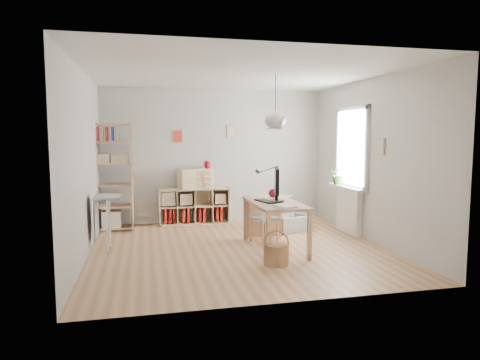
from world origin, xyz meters
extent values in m
plane|color=tan|center=(0.00, 0.00, 0.00)|extent=(4.50, 4.50, 0.00)
plane|color=silver|center=(0.00, 2.25, 1.35)|extent=(4.50, 0.00, 4.50)
plane|color=silver|center=(0.00, -2.25, 1.35)|extent=(4.50, 0.00, 4.50)
plane|color=silver|center=(-2.25, 0.00, 1.35)|extent=(0.00, 4.50, 4.50)
plane|color=silver|center=(2.25, 0.00, 1.35)|extent=(0.00, 4.50, 4.50)
plane|color=white|center=(0.00, 0.00, 2.70)|extent=(4.50, 4.50, 0.00)
cylinder|color=black|center=(0.55, -0.15, 2.36)|extent=(0.01, 0.01, 0.68)
ellipsoid|color=white|center=(0.55, -0.15, 2.00)|extent=(0.32, 0.32, 0.27)
cube|color=white|center=(2.23, 0.60, 1.55)|extent=(0.03, 1.00, 1.30)
cube|color=white|center=(2.21, 0.06, 1.55)|extent=(0.06, 0.08, 1.46)
cube|color=white|center=(2.21, 1.14, 1.55)|extent=(0.06, 0.08, 1.46)
cube|color=white|center=(2.21, 0.60, 2.24)|extent=(0.06, 1.16, 0.08)
cube|color=white|center=(2.21, 0.60, 0.86)|extent=(0.06, 1.16, 0.08)
cube|color=white|center=(2.19, 0.60, 0.40)|extent=(0.10, 0.80, 0.80)
cube|color=white|center=(2.14, 0.60, 0.83)|extent=(0.22, 1.20, 0.06)
cube|color=tan|center=(0.55, -0.15, 0.73)|extent=(0.70, 1.50, 0.04)
cube|color=tan|center=(0.25, -0.85, 0.35)|extent=(0.06, 0.06, 0.71)
cube|color=tan|center=(0.25, 0.55, 0.35)|extent=(0.06, 0.06, 0.71)
cube|color=tan|center=(0.85, -0.85, 0.35)|extent=(0.06, 0.06, 0.71)
cube|color=tan|center=(0.85, 0.55, 0.35)|extent=(0.06, 0.06, 0.71)
cube|color=beige|center=(-0.45, 2.04, 0.01)|extent=(1.40, 0.38, 0.03)
cube|color=beige|center=(-0.45, 2.04, 0.70)|extent=(1.40, 0.38, 0.03)
cube|color=beige|center=(-1.14, 2.04, 0.36)|extent=(0.03, 0.38, 0.72)
cube|color=beige|center=(0.23, 2.04, 0.36)|extent=(0.03, 0.38, 0.72)
cube|color=beige|center=(-0.45, 2.22, 0.36)|extent=(1.40, 0.02, 0.72)
cube|color=maroon|center=(-1.03, 2.06, 0.19)|extent=(0.06, 0.26, 0.30)
cube|color=maroon|center=(-0.94, 2.06, 0.19)|extent=(0.05, 0.26, 0.30)
cube|color=maroon|center=(-0.86, 2.06, 0.19)|extent=(0.05, 0.26, 0.30)
cube|color=maroon|center=(-0.67, 2.06, 0.19)|extent=(0.05, 0.26, 0.30)
cube|color=maroon|center=(-0.58, 2.06, 0.19)|extent=(0.05, 0.26, 0.30)
cube|color=maroon|center=(-0.35, 2.06, 0.19)|extent=(0.06, 0.26, 0.30)
cube|color=maroon|center=(-0.26, 2.06, 0.19)|extent=(0.06, 0.26, 0.30)
cube|color=maroon|center=(0.00, 2.06, 0.19)|extent=(0.06, 0.26, 0.30)
cube|color=maroon|center=(0.09, 2.06, 0.19)|extent=(0.05, 0.26, 0.30)
cube|color=tan|center=(-2.41, 1.80, 1.00)|extent=(0.04, 0.38, 2.00)
cube|color=tan|center=(-1.65, 1.80, 1.00)|extent=(0.04, 0.38, 2.00)
cube|color=tan|center=(-2.03, 1.80, 0.05)|extent=(0.76, 0.38, 0.03)
cube|color=tan|center=(-2.03, 1.80, 0.45)|extent=(0.76, 0.38, 0.03)
cube|color=tan|center=(-2.03, 1.80, 0.85)|extent=(0.76, 0.38, 0.03)
cube|color=tan|center=(-2.03, 1.80, 1.25)|extent=(0.76, 0.38, 0.03)
cube|color=tan|center=(-2.03, 1.80, 1.65)|extent=(0.76, 0.38, 0.03)
cube|color=tan|center=(-2.03, 1.80, 1.98)|extent=(0.76, 0.38, 0.03)
cube|color=navy|center=(-2.31, 1.80, 1.79)|extent=(0.04, 0.18, 0.26)
cube|color=maroon|center=(-2.23, 1.80, 1.79)|extent=(0.04, 0.18, 0.26)
cube|color=beige|center=(-2.15, 1.80, 1.79)|extent=(0.04, 0.18, 0.26)
cube|color=maroon|center=(-2.07, 1.80, 1.79)|extent=(0.04, 0.18, 0.26)
cube|color=navy|center=(-1.97, 1.80, 1.79)|extent=(0.04, 0.18, 0.26)
cube|color=beige|center=(-1.87, 1.80, 1.79)|extent=(0.04, 0.18, 0.26)
cube|color=#959598|center=(-1.97, 0.35, 0.83)|extent=(0.40, 0.55, 0.04)
cylinder|color=white|center=(-1.97, 0.13, 0.41)|extent=(0.03, 0.03, 0.82)
cylinder|color=white|center=(-1.97, 0.57, 0.41)|extent=(0.03, 0.03, 0.82)
cube|color=#959598|center=(-2.15, 0.35, 0.50)|extent=(0.02, 0.50, 0.62)
cube|color=#959598|center=(0.52, 0.32, 0.39)|extent=(0.48, 0.48, 0.05)
cube|color=tan|center=(0.43, 0.11, 0.18)|extent=(0.04, 0.04, 0.37)
cube|color=tan|center=(0.31, 0.40, 0.18)|extent=(0.04, 0.04, 0.37)
cube|color=tan|center=(0.72, 0.24, 0.18)|extent=(0.04, 0.04, 0.37)
cube|color=tan|center=(0.60, 0.53, 0.18)|extent=(0.04, 0.04, 0.37)
cube|color=tan|center=(0.45, 0.47, 0.59)|extent=(0.35, 0.17, 0.33)
cylinder|color=#AC7C4E|center=(0.33, -0.94, 0.14)|extent=(0.35, 0.35, 0.29)
torus|color=#AC7C4E|center=(0.33, -0.94, 0.31)|extent=(0.34, 0.14, 0.35)
cube|color=silver|center=(1.17, 0.93, 0.01)|extent=(0.69, 0.58, 0.02)
cube|color=silver|center=(0.90, 0.83, 0.15)|extent=(0.16, 0.39, 0.30)
cube|color=silver|center=(1.43, 1.03, 0.15)|extent=(0.16, 0.39, 0.30)
cube|color=silver|center=(1.23, 0.75, 0.15)|extent=(0.56, 0.22, 0.30)
cube|color=silver|center=(1.10, 1.11, 0.15)|extent=(0.56, 0.22, 0.30)
cube|color=silver|center=(1.04, 1.27, 0.43)|extent=(0.62, 0.38, 0.38)
sphere|color=yellow|center=(1.05, 0.82, 0.22)|extent=(0.13, 0.13, 0.13)
sphere|color=blue|center=(1.24, 1.01, 0.22)|extent=(0.13, 0.13, 0.13)
sphere|color=#BF4217|center=(1.15, 0.90, 0.22)|extent=(0.13, 0.13, 0.13)
sphere|color=green|center=(1.35, 0.91, 0.22)|extent=(0.13, 0.13, 0.13)
cylinder|color=black|center=(0.57, -0.18, 0.76)|extent=(0.24, 0.24, 0.02)
cylinder|color=black|center=(0.57, -0.18, 0.83)|extent=(0.05, 0.05, 0.11)
cube|color=black|center=(0.57, -0.18, 1.07)|extent=(0.21, 0.59, 0.39)
cube|color=black|center=(0.40, -0.15, 0.76)|extent=(0.27, 0.46, 0.02)
cylinder|color=black|center=(0.80, 0.52, 0.77)|extent=(0.06, 0.06, 0.04)
cylinder|color=black|center=(0.80, 0.52, 0.98)|extent=(0.02, 0.02, 0.42)
cone|color=black|center=(0.44, 0.42, 1.17)|extent=(0.10, 0.07, 0.10)
sphere|color=#460914|center=(0.65, 0.26, 0.82)|extent=(0.14, 0.14, 0.14)
cube|color=white|center=(0.54, -0.70, 0.76)|extent=(0.30, 0.34, 0.03)
cube|color=beige|center=(-0.42, 2.04, 0.91)|extent=(0.73, 0.48, 0.38)
ellipsoid|color=maroon|center=(-0.18, 2.04, 1.19)|extent=(0.14, 0.14, 0.17)
imported|color=#335C22|center=(2.12, 0.90, 1.05)|extent=(0.40, 0.37, 0.37)
camera|label=1|loc=(-1.40, -6.42, 1.77)|focal=32.00mm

